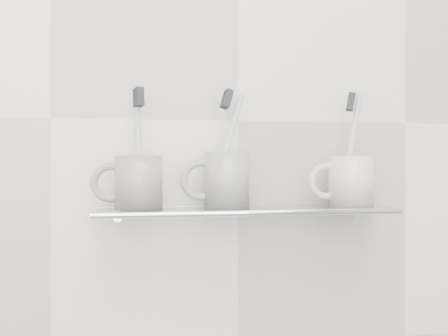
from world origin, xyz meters
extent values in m
plane|color=silver|center=(0.00, 1.10, 1.25)|extent=(2.50, 0.00, 2.50)
cube|color=silver|center=(0.00, 1.04, 1.10)|extent=(0.50, 0.12, 0.01)
cylinder|color=silver|center=(0.00, 0.98, 1.10)|extent=(0.50, 0.01, 0.01)
cylinder|color=silver|center=(-0.21, 1.09, 1.09)|extent=(0.02, 0.03, 0.02)
cylinder|color=silver|center=(0.21, 1.09, 1.09)|extent=(0.02, 0.03, 0.02)
cylinder|color=silver|center=(-0.18, 1.04, 1.14)|extent=(0.10, 0.10, 0.09)
torus|color=silver|center=(-0.22, 1.04, 1.14)|extent=(0.06, 0.01, 0.06)
cylinder|color=silver|center=(-0.18, 1.04, 1.20)|extent=(0.02, 0.03, 0.19)
cube|color=#212629|center=(-0.18, 1.04, 1.28)|extent=(0.02, 0.03, 0.03)
cylinder|color=white|center=(-0.03, 1.04, 1.15)|extent=(0.09, 0.09, 0.09)
torus|color=white|center=(-0.08, 1.04, 1.15)|extent=(0.07, 0.01, 0.07)
cylinder|color=silver|center=(-0.03, 1.04, 1.20)|extent=(0.07, 0.04, 0.18)
cube|color=#212629|center=(-0.03, 1.04, 1.28)|extent=(0.02, 0.03, 0.03)
cylinder|color=silver|center=(0.19, 1.04, 1.14)|extent=(0.10, 0.10, 0.09)
torus|color=silver|center=(0.14, 1.04, 1.14)|extent=(0.06, 0.01, 0.06)
cylinder|color=silver|center=(0.19, 1.04, 1.20)|extent=(0.05, 0.02, 0.19)
cube|color=#212629|center=(0.19, 1.04, 1.28)|extent=(0.02, 0.03, 0.03)
cylinder|color=silver|center=(0.21, 1.04, 1.11)|extent=(0.04, 0.04, 0.02)
camera|label=1|loc=(-0.21, 0.13, 1.17)|focal=45.00mm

